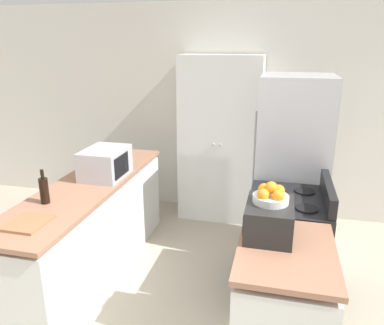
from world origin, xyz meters
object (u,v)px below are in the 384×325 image
at_px(fruit_bowl, 271,195).
at_px(stove, 285,247).
at_px(microwave, 105,163).
at_px(pantry_cabinet, 220,140).
at_px(refrigerator, 291,169).
at_px(wine_bottle, 44,190).
at_px(toaster_oven, 269,219).

bearing_deg(fruit_bowl, stove, 77.46).
height_order(microwave, fruit_bowl, fruit_bowl).
bearing_deg(stove, microwave, 175.51).
xyz_separation_m(pantry_cabinet, microwave, (-0.87, -1.32, 0.05)).
distance_m(pantry_cabinet, fruit_bowl, 2.20).
relative_size(microwave, fruit_bowl, 2.04).
relative_size(refrigerator, wine_bottle, 6.63).
height_order(pantry_cabinet, fruit_bowl, pantry_cabinet).
relative_size(microwave, wine_bottle, 1.70).
height_order(stove, fruit_bowl, fruit_bowl).
relative_size(stove, toaster_oven, 2.66).
height_order(pantry_cabinet, microwave, pantry_cabinet).
relative_size(wine_bottle, toaster_oven, 0.69).
xyz_separation_m(refrigerator, toaster_oven, (-0.16, -1.41, 0.11)).
bearing_deg(refrigerator, microwave, -159.74).
bearing_deg(toaster_oven, pantry_cabinet, 107.76).
bearing_deg(stove, pantry_cabinet, 119.31).
distance_m(pantry_cabinet, wine_bottle, 2.26).
relative_size(wine_bottle, fruit_bowl, 1.20).
bearing_deg(refrigerator, stove, -91.55).
relative_size(refrigerator, toaster_oven, 4.56).
relative_size(stove, fruit_bowl, 4.65).
xyz_separation_m(refrigerator, wine_bottle, (-1.90, -1.30, 0.10)).
bearing_deg(toaster_oven, wine_bottle, 176.46).
distance_m(toaster_oven, fruit_bowl, 0.16).
relative_size(pantry_cabinet, microwave, 4.23).
bearing_deg(refrigerator, wine_bottle, -145.47).
xyz_separation_m(microwave, toaster_oven, (1.54, -0.78, -0.02)).
distance_m(stove, fruit_bowl, 0.97).
bearing_deg(wine_bottle, toaster_oven, -3.54).
xyz_separation_m(toaster_oven, fruit_bowl, (0.00, 0.02, 0.16)).
bearing_deg(refrigerator, toaster_oven, -96.59).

